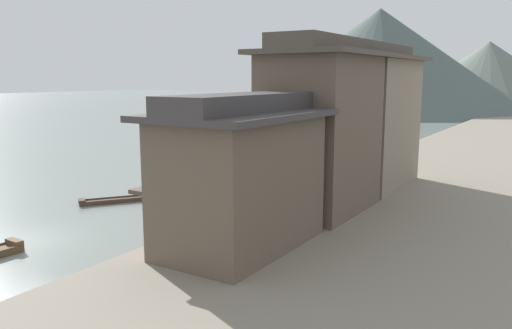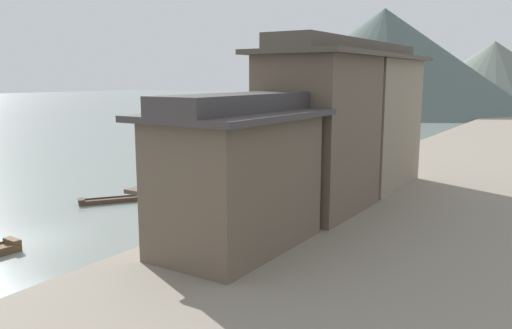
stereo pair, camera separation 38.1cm
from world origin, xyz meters
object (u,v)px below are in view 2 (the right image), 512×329
object	(u,v)px
boat_midriver_drifting	(366,146)
boat_moored_far	(115,200)
mooring_post_dock_near	(174,227)
boat_moored_nearest	(220,207)
boat_moored_third	(357,161)
house_waterfront_tall	(370,117)
house_waterfront_nearest	(237,173)
house_waterfront_second	(319,126)
boat_moored_second	(213,173)
mooring_post_dock_mid	(284,187)

from	to	relation	value
boat_midriver_drifting	boat_moored_far	bearing A→B (deg)	-97.49
mooring_post_dock_near	boat_moored_nearest	bearing A→B (deg)	109.96
boat_moored_third	house_waterfront_tall	distance (m)	12.37
house_waterfront_nearest	house_waterfront_second	size ratio (longest dim) A/B	0.90
boat_moored_far	boat_moored_nearest	bearing A→B (deg)	16.49
boat_moored_far	house_waterfront_second	bearing A→B (deg)	14.84
boat_moored_second	mooring_post_dock_mid	distance (m)	10.01
boat_moored_second	boat_moored_third	bearing A→B (deg)	57.58
boat_moored_third	boat_midriver_drifting	xyz separation A→B (m)	(-2.86, 9.81, -0.05)
house_waterfront_tall	boat_moored_third	bearing A→B (deg)	115.15
boat_moored_second	mooring_post_dock_near	distance (m)	16.72
boat_moored_third	boat_midriver_drifting	distance (m)	10.22
house_waterfront_nearest	mooring_post_dock_mid	world-z (taller)	house_waterfront_nearest
boat_moored_second	boat_moored_nearest	bearing A→B (deg)	-50.33
house_waterfront_tall	house_waterfront_nearest	bearing A→B (deg)	-90.48
boat_moored_third	house_waterfront_second	size ratio (longest dim) A/B	0.67
boat_moored_nearest	boat_moored_second	xyz separation A→B (m)	(-6.52, 7.86, 0.02)
house_waterfront_nearest	house_waterfront_second	world-z (taller)	house_waterfront_second
boat_moored_third	mooring_post_dock_near	size ratio (longest dim) A/B	6.58
boat_moored_nearest	boat_moored_second	size ratio (longest dim) A/B	1.26
house_waterfront_nearest	boat_moored_far	bearing A→B (deg)	161.10
house_waterfront_second	mooring_post_dock_mid	size ratio (longest dim) A/B	10.04
boat_moored_nearest	house_waterfront_second	distance (m)	7.27
house_waterfront_nearest	boat_moored_third	bearing A→B (deg)	100.85
boat_moored_far	house_waterfront_nearest	bearing A→B (deg)	-18.90
boat_moored_far	mooring_post_dock_mid	world-z (taller)	mooring_post_dock_mid
boat_moored_second	boat_moored_far	distance (m)	9.74
boat_moored_third	boat_moored_far	distance (m)	21.94
boat_moored_third	house_waterfront_tall	world-z (taller)	house_waterfront_tall
mooring_post_dock_near	house_waterfront_nearest	bearing A→B (deg)	8.79
boat_moored_third	boat_midriver_drifting	size ratio (longest dim) A/B	1.45
house_waterfront_nearest	mooring_post_dock_mid	xyz separation A→B (m)	(-2.99, 9.05, -2.57)
boat_midriver_drifting	house_waterfront_tall	size ratio (longest dim) A/B	0.46
boat_moored_nearest	boat_midriver_drifting	xyz separation A→B (m)	(-2.33, 28.76, 0.01)
boat_moored_third	house_waterfront_tall	xyz separation A→B (m)	(4.88, -10.39, 4.62)
house_waterfront_second	mooring_post_dock_near	bearing A→B (deg)	-112.34
house_waterfront_second	mooring_post_dock_near	size ratio (longest dim) A/B	9.81
boat_moored_far	mooring_post_dock_mid	xyz separation A→B (m)	(8.66, 5.06, 0.87)
boat_moored_second	mooring_post_dock_near	bearing A→B (deg)	-58.15
boat_midriver_drifting	house_waterfront_tall	xyz separation A→B (m)	(7.74, -20.20, 4.68)
house_waterfront_nearest	boat_moored_second	bearing A→B (deg)	130.69
boat_moored_far	boat_midriver_drifting	size ratio (longest dim) A/B	0.95
boat_moored_nearest	house_waterfront_tall	distance (m)	11.16
house_waterfront_tall	boat_moored_nearest	bearing A→B (deg)	-122.28
boat_moored_third	boat_moored_nearest	bearing A→B (deg)	-91.60
house_waterfront_second	boat_moored_second	bearing A→B (deg)	150.96
boat_midriver_drifting	boat_moored_third	bearing A→B (deg)	-73.75
boat_moored_third	house_waterfront_tall	bearing A→B (deg)	-64.85
boat_moored_third	house_waterfront_nearest	size ratio (longest dim) A/B	0.75
boat_moored_third	boat_moored_far	bearing A→B (deg)	-108.30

